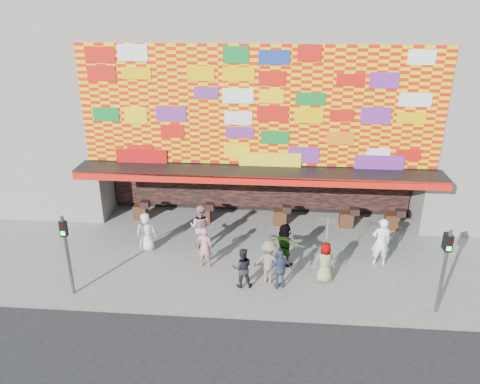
# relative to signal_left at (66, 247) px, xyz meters

# --- Properties ---
(ground) EXTENTS (90.00, 90.00, 0.00)m
(ground) POSITION_rel_signal_left_xyz_m (6.20, 1.50, -1.86)
(ground) COLOR slate
(ground) RESTS_ON ground
(shop_building) EXTENTS (15.20, 9.40, 10.00)m
(shop_building) POSITION_rel_signal_left_xyz_m (6.20, 9.68, 3.37)
(shop_building) COLOR gray
(shop_building) RESTS_ON ground
(neighbor_left) EXTENTS (11.00, 8.00, 12.00)m
(neighbor_left) POSITION_rel_signal_left_xyz_m (-6.80, 9.50, 4.14)
(neighbor_left) COLOR gray
(neighbor_left) RESTS_ON ground
(signal_left) EXTENTS (0.22, 0.20, 3.00)m
(signal_left) POSITION_rel_signal_left_xyz_m (0.00, 0.00, 0.00)
(signal_left) COLOR #59595B
(signal_left) RESTS_ON ground
(signal_right) EXTENTS (0.22, 0.20, 3.00)m
(signal_right) POSITION_rel_signal_left_xyz_m (12.40, 0.00, 0.00)
(signal_right) COLOR #59595B
(signal_right) RESTS_ON ground
(ped_a) EXTENTS (0.85, 0.61, 1.63)m
(ped_a) POSITION_rel_signal_left_xyz_m (1.77, 3.27, -1.04)
(ped_a) COLOR white
(ped_a) RESTS_ON ground
(ped_b) EXTENTS (0.65, 0.48, 1.66)m
(ped_b) POSITION_rel_signal_left_xyz_m (4.35, 2.19, -1.03)
(ped_b) COLOR tan
(ped_b) RESTS_ON ground
(ped_c) EXTENTS (0.81, 0.67, 1.52)m
(ped_c) POSITION_rel_signal_left_xyz_m (5.88, 0.94, -1.10)
(ped_c) COLOR black
(ped_c) RESTS_ON ground
(ped_d) EXTENTS (1.15, 0.77, 1.67)m
(ped_d) POSITION_rel_signal_left_xyz_m (6.81, 1.31, -1.03)
(ped_d) COLOR #7B6F5A
(ped_d) RESTS_ON ground
(ped_e) EXTENTS (0.96, 0.67, 1.51)m
(ped_e) POSITION_rel_signal_left_xyz_m (7.23, 0.95, -1.10)
(ped_e) COLOR #374661
(ped_e) RESTS_ON ground
(ped_f) EXTENTS (1.64, 1.23, 1.72)m
(ped_f) POSITION_rel_signal_left_xyz_m (7.38, 2.58, -1.00)
(ped_f) COLOR gray
(ped_f) RESTS_ON ground
(ped_g) EXTENTS (0.81, 0.58, 1.55)m
(ped_g) POSITION_rel_signal_left_xyz_m (8.83, 1.53, -1.08)
(ped_g) COLOR gray
(ped_g) RESTS_ON ground
(ped_h) EXTENTS (0.73, 0.50, 1.95)m
(ped_h) POSITION_rel_signal_left_xyz_m (11.06, 2.90, -0.89)
(ped_h) COLOR white
(ped_h) RESTS_ON ground
(ped_i) EXTENTS (1.04, 0.87, 1.90)m
(ped_i) POSITION_rel_signal_left_xyz_m (3.95, 3.66, -0.91)
(ped_i) COLOR #BB798C
(ped_i) RESTS_ON ground
(parasol) EXTENTS (1.02, 1.04, 1.79)m
(parasol) POSITION_rel_signal_left_xyz_m (8.83, 1.53, 0.26)
(parasol) COLOR #FDD99F
(parasol) RESTS_ON ground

